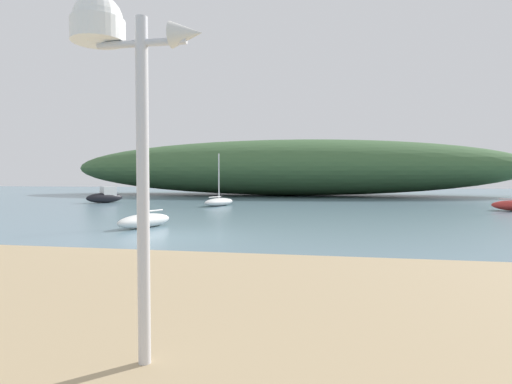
{
  "coord_description": "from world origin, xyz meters",
  "views": [
    {
      "loc": [
        5.26,
        -13.27,
        2.01
      ],
      "look_at": [
        1.81,
        4.98,
        1.31
      ],
      "focal_mm": 30.08,
      "sensor_mm": 36.0,
      "label": 1
    }
  ],
  "objects_px": {
    "sailboat_west_reach": "(145,220)",
    "motorboat_far_left": "(105,196)",
    "mast_structure": "(115,60)",
    "sailboat_mid_channel": "(219,202)"
  },
  "relations": [
    {
      "from": "sailboat_west_reach",
      "to": "motorboat_far_left",
      "type": "height_order",
      "value": "sailboat_west_reach"
    },
    {
      "from": "sailboat_mid_channel",
      "to": "motorboat_far_left",
      "type": "height_order",
      "value": "sailboat_mid_channel"
    },
    {
      "from": "mast_structure",
      "to": "sailboat_west_reach",
      "type": "bearing_deg",
      "value": 114.17
    },
    {
      "from": "sailboat_mid_channel",
      "to": "motorboat_far_left",
      "type": "relative_size",
      "value": 1.23
    },
    {
      "from": "sailboat_mid_channel",
      "to": "sailboat_west_reach",
      "type": "xyz_separation_m",
      "value": [
        0.42,
        -12.21,
        0.0
      ]
    },
    {
      "from": "sailboat_mid_channel",
      "to": "motorboat_far_left",
      "type": "xyz_separation_m",
      "value": [
        -9.22,
        1.58,
        0.19
      ]
    },
    {
      "from": "mast_structure",
      "to": "motorboat_far_left",
      "type": "xyz_separation_m",
      "value": [
        -14.9,
        25.49,
        -2.64
      ]
    },
    {
      "from": "mast_structure",
      "to": "sailboat_west_reach",
      "type": "height_order",
      "value": "mast_structure"
    },
    {
      "from": "sailboat_mid_channel",
      "to": "sailboat_west_reach",
      "type": "bearing_deg",
      "value": -88.01
    },
    {
      "from": "motorboat_far_left",
      "to": "mast_structure",
      "type": "bearing_deg",
      "value": -59.7
    }
  ]
}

